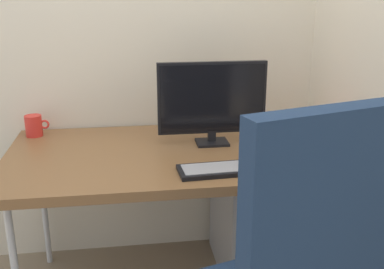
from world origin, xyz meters
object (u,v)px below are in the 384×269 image
notebook (308,140)px  coffee_mug (34,126)px  monitor (212,100)px  pen_holder (258,117)px  filing_cabinet (264,220)px  mouse (323,166)px  keyboard (231,169)px

notebook → coffee_mug: (-1.29, 0.30, 0.04)m
monitor → pen_holder: (0.28, 0.21, -0.15)m
filing_cabinet → mouse: (0.09, -0.42, 0.46)m
keyboard → pen_holder: bearing=64.3°
mouse → pen_holder: pen_holder is taller
pen_holder → coffee_mug: 1.13m
filing_cabinet → pen_holder: (-0.00, 0.19, 0.50)m
monitor → notebook: 0.49m
mouse → notebook: mouse is taller
monitor → keyboard: bearing=-88.1°
keyboard → mouse: (0.37, -0.04, 0.01)m
notebook → coffee_mug: bearing=153.0°
notebook → coffee_mug: coffee_mug is taller
monitor → keyboard: 0.40m
pen_holder → coffee_mug: (-1.13, 0.02, -0.00)m
keyboard → pen_holder: pen_holder is taller
coffee_mug → monitor: bearing=-15.2°
filing_cabinet → monitor: (-0.29, -0.03, 0.65)m
pen_holder → filing_cabinet: bearing=-88.6°
coffee_mug → pen_holder: bearing=-0.9°
filing_cabinet → pen_holder: pen_holder is taller
monitor → pen_holder: monitor is taller
keyboard → mouse: bearing=-6.2°
filing_cabinet → mouse: mouse is taller
monitor → pen_holder: 0.39m
mouse → notebook: (0.07, 0.33, -0.00)m
monitor → mouse: monitor is taller
monitor → notebook: (0.45, -0.07, -0.19)m
keyboard → coffee_mug: size_ratio=3.68×
keyboard → mouse: 0.37m
monitor → pen_holder: size_ratio=2.98×
notebook → pen_holder: bearing=106.3°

